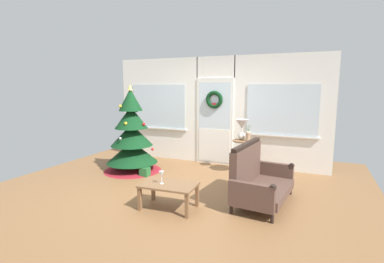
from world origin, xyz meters
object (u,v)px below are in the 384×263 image
side_table (244,150)px  table_lamp (242,127)px  flower_vase (248,136)px  gift_box (145,172)px  coffee_table (169,187)px  settee_sofa (257,180)px  christmas_tree (132,139)px  wine_glass (162,175)px

side_table → table_lamp: table_lamp is taller
flower_vase → gift_box: (-1.94, -0.96, -0.75)m
side_table → coffee_table: 2.35m
settee_sofa → christmas_tree: bearing=166.2°
table_lamp → wine_glass: size_ratio=2.26×
table_lamp → flower_vase: size_ratio=1.26×
side_table → wine_glass: bearing=-107.4°
flower_vase → settee_sofa: bearing=-71.5°
settee_sofa → coffee_table: settee_sofa is taller
coffee_table → wine_glass: size_ratio=4.45×
settee_sofa → flower_vase: bearing=108.5°
christmas_tree → wine_glass: 2.21m
table_lamp → wine_glass: (-0.66, -2.34, -0.48)m
table_lamp → gift_box: bearing=-149.3°
settee_sofa → side_table: (-0.58, 1.48, 0.14)m
coffee_table → gift_box: bearing=134.4°
table_lamp → wine_glass: table_lamp is taller
christmas_tree → coffee_table: bearing=-41.4°
flower_vase → gift_box: size_ratio=1.91×
side_table → coffee_table: (-0.62, -2.26, -0.18)m
side_table → coffee_table: side_table is taller
gift_box → flower_vase: bearing=26.3°
flower_vase → gift_box: bearing=-153.7°
settee_sofa → side_table: bearing=111.2°
side_table → gift_box: side_table is taller
side_table → wine_glass: 2.41m
table_lamp → coffee_table: bearing=-103.6°
flower_vase → wine_glass: flower_vase is taller
settee_sofa → table_lamp: table_lamp is taller
gift_box → christmas_tree: bearing=152.5°
wine_glass → side_table: bearing=72.6°
christmas_tree → wine_glass: christmas_tree is taller
christmas_tree → settee_sofa: christmas_tree is taller
settee_sofa → table_lamp: bearing=112.7°
christmas_tree → side_table: bearing=18.4°
flower_vase → coffee_table: 2.37m
christmas_tree → wine_glass: (1.59, -1.53, -0.18)m
table_lamp → side_table: bearing=-33.7°
flower_vase → wine_glass: 2.40m
table_lamp → gift_box: 2.26m
table_lamp → wine_glass: bearing=-105.8°
side_table → coffee_table: bearing=-105.3°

